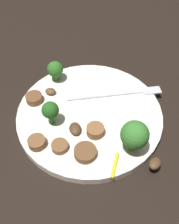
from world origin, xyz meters
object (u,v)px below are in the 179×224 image
Objects in this scene: broccoli_floret_1 at (50,111)px; mushroom_0 at (50,91)px; broccoli_floret_0 at (135,135)px; sausage_slice_4 at (60,146)px; mushroom_2 at (75,129)px; pepper_strip_0 at (115,165)px; plate at (90,115)px; mushroom_1 at (155,163)px; sausage_slice_0 at (86,153)px; sausage_slice_3 at (95,131)px; fork at (122,94)px; sausage_slice_1 at (34,98)px; sausage_slice_2 at (37,142)px; broccoli_floret_2 at (55,70)px.

mushroom_0 is (-0.01, 0.07, -0.03)m from broccoli_floret_1.
broccoli_floret_1 is (-0.13, 0.04, -0.01)m from broccoli_floret_0.
mushroom_2 is (0.02, 0.04, 0.00)m from sausage_slice_4.
pepper_strip_0 is at bearing -42.33° from mushroom_2.
mushroom_1 reaches higher than plate.
sausage_slice_0 is (0.00, -0.09, 0.01)m from plate.
sausage_slice_3 is 1.08× the size of sausage_slice_4.
fork is 2.92× the size of broccoli_floret_0.
sausage_slice_0 is at bearing 159.86° from pepper_strip_0.
pepper_strip_0 is (0.04, -0.02, -0.00)m from sausage_slice_0.
sausage_slice_1 is (-0.04, 0.05, -0.02)m from broccoli_floret_1.
sausage_slice_0 reaches higher than pepper_strip_0.
mushroom_2 is (-0.03, 0.00, -0.00)m from sausage_slice_3.
broccoli_floret_1 is 1.81× the size of mushroom_2.
plate is 0.09m from sausage_slice_0.
sausage_slice_2 is 1.23× the size of mushroom_1.
broccoli_floret_1 reaches higher than pepper_strip_0.
broccoli_floret_0 reaches higher than plate.
mushroom_2 is at bearing -67.14° from broccoli_floret_2.
sausage_slice_1 is 1.31× the size of mushroom_1.
sausage_slice_4 is at bearing 168.48° from sausage_slice_0.
broccoli_floret_2 is 1.57× the size of sausage_slice_4.
broccoli_floret_1 is at bearing 112.51° from sausage_slice_4.
broccoli_floret_2 is 1.20× the size of sausage_slice_0.
pepper_strip_0 is (0.09, -0.02, -0.00)m from sausage_slice_4.
sausage_slice_4 reaches higher than fork.
sausage_slice_4 is (-0.05, -0.03, -0.00)m from sausage_slice_3.
sausage_slice_1 is at bearing 140.55° from pepper_strip_0.
broccoli_floret_1 is at bearing -160.46° from fork.
sausage_slice_4 is (0.04, -0.00, -0.00)m from sausage_slice_2.
plate is 0.05m from sausage_slice_3.
mushroom_2 is at bearing -36.94° from sausage_slice_1.
mushroom_0 is at bearing 39.36° from sausage_slice_1.
mushroom_2 reaches higher than mushroom_1.
mushroom_2 reaches higher than fork.
sausage_slice_2 is 1.09× the size of mushroom_2.
broccoli_floret_2 is at bearing 62.75° from sausage_slice_1.
mushroom_1 is (0.05, -0.14, 0.00)m from fork.
plate is at bearing 64.17° from mushroom_2.
pepper_strip_0 is at bearing -12.90° from sausage_slice_2.
broccoli_floret_0 is at bearing -23.52° from sausage_slice_3.
plate is at bearing -153.19° from fork.
sausage_slice_4 is 1.17× the size of mushroom_1.
broccoli_floret_2 reaches higher than pepper_strip_0.
sausage_slice_1 reaches higher than fork.
sausage_slice_2 reaches higher than plate.
broccoli_floret_1 reaches higher than plate.
broccoli_floret_1 reaches higher than sausage_slice_3.
sausage_slice_4 is (-0.11, -0.01, -0.03)m from broccoli_floret_0.
broccoli_floret_0 reaches higher than broccoli_floret_2.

